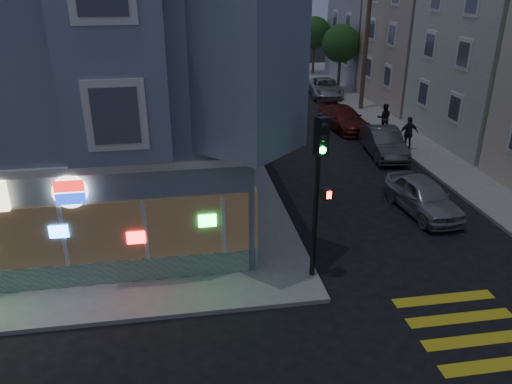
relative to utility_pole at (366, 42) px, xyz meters
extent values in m
plane|color=black|center=(-12.00, -24.00, -4.80)|extent=(120.00, 120.00, 0.00)
cube|color=gray|center=(11.00, -1.00, -4.72)|extent=(24.00, 42.00, 0.15)
cube|color=slate|center=(-18.00, -13.00, 0.85)|extent=(14.00, 14.00, 11.00)
cube|color=silver|center=(-18.00, -13.00, -0.80)|extent=(14.30, 14.30, 0.25)
cube|color=#196B33|center=(-18.00, -20.05, -4.25)|extent=(13.60, 0.12, 0.80)
cube|color=#382B1E|center=(-18.00, -20.05, -2.85)|extent=(13.60, 0.10, 2.00)
cylinder|color=white|center=(-16.40, -20.13, -1.40)|extent=(1.00, 0.12, 1.00)
cube|color=tan|center=(7.50, 1.00, -0.15)|extent=(12.00, 8.60, 9.00)
cube|color=#94919F|center=(7.50, 10.00, 0.60)|extent=(12.00, 8.60, 10.50)
cylinder|color=#4C3826|center=(0.00, 0.00, -0.15)|extent=(0.30, 0.30, 9.00)
cylinder|color=#4C3826|center=(0.20, 6.00, -3.05)|extent=(0.24, 0.24, 3.20)
sphere|color=#204318|center=(0.20, 6.00, -0.85)|extent=(3.00, 3.00, 3.00)
cylinder|color=#4C3826|center=(0.20, 14.00, -3.05)|extent=(0.24, 0.24, 3.20)
sphere|color=#204318|center=(0.20, 14.00, -0.85)|extent=(3.00, 3.00, 3.00)
imported|color=black|center=(-0.70, -5.82, -3.77)|extent=(1.00, 0.87, 1.76)
imported|color=#27242D|center=(-0.70, -9.25, -3.72)|extent=(1.09, 0.45, 1.86)
imported|color=#999CA0|center=(-3.40, -16.55, -4.07)|extent=(2.05, 4.40, 1.46)
imported|color=#3C3F41|center=(-2.24, -9.60, -4.05)|extent=(2.06, 4.68, 1.50)
imported|color=maroon|center=(-2.79, -4.40, -4.10)|extent=(2.60, 5.06, 1.40)
imported|color=#A4AAAE|center=(-1.30, 4.69, -4.09)|extent=(2.94, 5.33, 1.41)
cylinder|color=black|center=(-9.20, -20.58, -1.97)|extent=(0.17, 0.17, 5.35)
cube|color=black|center=(-9.20, -20.82, 0.12)|extent=(0.43, 0.41, 1.12)
sphere|color=black|center=(-9.20, -20.99, 0.47)|extent=(0.21, 0.21, 0.21)
sphere|color=black|center=(-9.20, -20.99, 0.12)|extent=(0.21, 0.21, 0.21)
sphere|color=#19F23F|center=(-9.20, -20.99, -0.24)|extent=(0.21, 0.21, 0.21)
cube|color=black|center=(-8.93, -20.78, -1.70)|extent=(0.40, 0.33, 0.34)
cube|color=#FF2614|center=(-8.93, -20.89, -1.70)|extent=(0.24, 0.02, 0.24)
cylinder|color=white|center=(-0.70, -8.02, -4.33)|extent=(0.26, 0.26, 0.64)
sphere|color=white|center=(-0.70, -8.02, -3.95)|extent=(0.28, 0.28, 0.28)
cylinder|color=white|center=(-0.70, -8.02, -4.27)|extent=(0.48, 0.13, 0.13)
camera|label=1|loc=(-13.22, -33.94, 4.37)|focal=35.00mm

